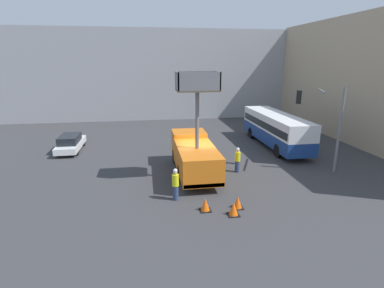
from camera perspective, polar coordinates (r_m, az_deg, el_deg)
name	(u,v)px	position (r m, az deg, el deg)	size (l,w,h in m)	color
ground_plane	(197,173)	(20.93, 1.02, -5.56)	(120.00, 120.00, 0.00)	#38383A
building_backdrop_far	(168,74)	(43.99, -4.63, 13.22)	(44.00, 10.00, 11.39)	#9E9EA3
utility_truck	(194,153)	(20.36, 0.40, -1.65)	(2.53, 7.09, 6.93)	orange
city_bus	(276,127)	(27.94, 15.64, 3.06)	(2.50, 10.05, 2.94)	navy
traffic_light_pole	(325,116)	(22.21, 23.98, 4.97)	(2.85, 2.60, 5.91)	slate
road_worker_near_truck	(175,184)	(16.79, -3.17, -7.68)	(0.38, 0.38, 1.86)	navy
road_worker_directing	(237,160)	(21.08, 8.65, -3.02)	(0.38, 0.38, 1.78)	navy
traffic_cone_near_truck	(234,209)	(15.62, 7.92, -12.17)	(0.61, 0.61, 0.70)	black
traffic_cone_mid_road	(238,203)	(16.33, 8.71, -10.98)	(0.58, 0.58, 0.66)	black
traffic_cone_far_side	(205,205)	(15.91, 2.55, -11.49)	(0.60, 0.60, 0.69)	black
parked_car_curbside	(70,143)	(27.78, -22.15, 0.22)	(1.72, 4.68, 1.42)	silver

